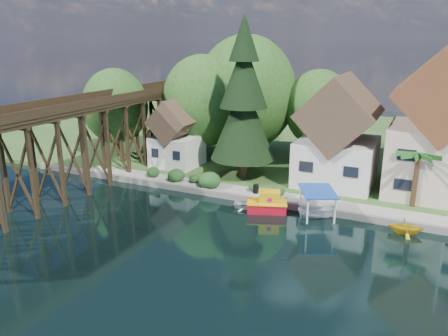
{
  "coord_description": "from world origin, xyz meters",
  "views": [
    {
      "loc": [
        14.85,
        -27.72,
        14.74
      ],
      "look_at": [
        -1.0,
        6.0,
        3.69
      ],
      "focal_mm": 35.0,
      "sensor_mm": 36.0,
      "label": 1
    }
  ],
  "objects_px": {
    "boat_canopy": "(317,206)",
    "tugboat": "(268,203)",
    "conifer": "(243,102)",
    "palm_tree": "(418,157)",
    "house_left": "(338,138)",
    "shed": "(177,137)",
    "boat_yellow": "(406,225)",
    "boat_white_a": "(253,204)",
    "trestle_bridge": "(86,136)",
    "house_center": "(439,133)"
  },
  "relations": [
    {
      "from": "house_left",
      "to": "palm_tree",
      "type": "xyz_separation_m",
      "value": [
        7.58,
        -3.89,
        -0.11
      ]
    },
    {
      "from": "boat_yellow",
      "to": "boat_canopy",
      "type": "bearing_deg",
      "value": 82.41
    },
    {
      "from": "trestle_bridge",
      "to": "palm_tree",
      "type": "height_order",
      "value": "trestle_bridge"
    },
    {
      "from": "trestle_bridge",
      "to": "tugboat",
      "type": "height_order",
      "value": "trestle_bridge"
    },
    {
      "from": "conifer",
      "to": "boat_canopy",
      "type": "relative_size",
      "value": 3.54
    },
    {
      "from": "house_left",
      "to": "tugboat",
      "type": "distance_m",
      "value": 11.14
    },
    {
      "from": "house_center",
      "to": "shed",
      "type": "xyz_separation_m",
      "value": [
        -27.0,
        -2.0,
        -2.59
      ]
    },
    {
      "from": "trestle_bridge",
      "to": "boat_canopy",
      "type": "relative_size",
      "value": 9.36
    },
    {
      "from": "tugboat",
      "to": "palm_tree",
      "type": "bearing_deg",
      "value": 25.52
    },
    {
      "from": "house_left",
      "to": "shed",
      "type": "height_order",
      "value": "house_left"
    },
    {
      "from": "house_left",
      "to": "palm_tree",
      "type": "distance_m",
      "value": 8.52
    },
    {
      "from": "trestle_bridge",
      "to": "boat_canopy",
      "type": "height_order",
      "value": "trestle_bridge"
    },
    {
      "from": "trestle_bridge",
      "to": "tugboat",
      "type": "xyz_separation_m",
      "value": [
        18.98,
        1.4,
        -4.59
      ]
    },
    {
      "from": "house_left",
      "to": "palm_tree",
      "type": "height_order",
      "value": "house_left"
    },
    {
      "from": "house_left",
      "to": "shed",
      "type": "distance_m",
      "value": 18.11
    },
    {
      "from": "boat_white_a",
      "to": "trestle_bridge",
      "type": "bearing_deg",
      "value": 81.05
    },
    {
      "from": "shed",
      "to": "boat_canopy",
      "type": "height_order",
      "value": "shed"
    },
    {
      "from": "boat_canopy",
      "to": "tugboat",
      "type": "bearing_deg",
      "value": -175.54
    },
    {
      "from": "conifer",
      "to": "boat_yellow",
      "type": "bearing_deg",
      "value": -22.14
    },
    {
      "from": "house_center",
      "to": "boat_yellow",
      "type": "xyz_separation_m",
      "value": [
        -1.64,
        -9.62,
        -5.72
      ]
    },
    {
      "from": "house_center",
      "to": "boat_canopy",
      "type": "bearing_deg",
      "value": -132.25
    },
    {
      "from": "shed",
      "to": "conifer",
      "type": "distance_m",
      "value": 9.83
    },
    {
      "from": "boat_white_a",
      "to": "boat_yellow",
      "type": "xyz_separation_m",
      "value": [
        12.83,
        0.06,
        0.33
      ]
    },
    {
      "from": "conifer",
      "to": "boat_canopy",
      "type": "height_order",
      "value": "conifer"
    },
    {
      "from": "conifer",
      "to": "boat_white_a",
      "type": "bearing_deg",
      "value": -60.16
    },
    {
      "from": "trestle_bridge",
      "to": "tugboat",
      "type": "distance_m",
      "value": 19.58
    },
    {
      "from": "tugboat",
      "to": "boat_canopy",
      "type": "height_order",
      "value": "boat_canopy"
    },
    {
      "from": "house_center",
      "to": "tugboat",
      "type": "bearing_deg",
      "value": -142.67
    },
    {
      "from": "palm_tree",
      "to": "boat_canopy",
      "type": "xyz_separation_m",
      "value": [
        -7.3,
        -5.2,
        -3.94
      ]
    },
    {
      "from": "house_left",
      "to": "tugboat",
      "type": "bearing_deg",
      "value": -113.07
    },
    {
      "from": "house_left",
      "to": "boat_canopy",
      "type": "relative_size",
      "value": 2.33
    },
    {
      "from": "tugboat",
      "to": "boat_yellow",
      "type": "height_order",
      "value": "tugboat"
    },
    {
      "from": "shed",
      "to": "boat_yellow",
      "type": "relative_size",
      "value": 2.99
    },
    {
      "from": "shed",
      "to": "boat_canopy",
      "type": "bearing_deg",
      "value": -22.54
    },
    {
      "from": "boat_yellow",
      "to": "house_left",
      "type": "bearing_deg",
      "value": 31.58
    },
    {
      "from": "palm_tree",
      "to": "boat_canopy",
      "type": "distance_m",
      "value": 9.79
    },
    {
      "from": "boat_white_a",
      "to": "boat_canopy",
      "type": "height_order",
      "value": "boat_canopy"
    },
    {
      "from": "boat_yellow",
      "to": "shed",
      "type": "bearing_deg",
      "value": 65.94
    },
    {
      "from": "boat_white_a",
      "to": "boat_canopy",
      "type": "relative_size",
      "value": 0.75
    },
    {
      "from": "shed",
      "to": "tugboat",
      "type": "relative_size",
      "value": 1.99
    },
    {
      "from": "palm_tree",
      "to": "boat_yellow",
      "type": "xyz_separation_m",
      "value": [
        -0.22,
        -5.23,
        -4.34
      ]
    },
    {
      "from": "house_left",
      "to": "boat_white_a",
      "type": "height_order",
      "value": "house_left"
    },
    {
      "from": "boat_canopy",
      "to": "shed",
      "type": "bearing_deg",
      "value": 157.46
    },
    {
      "from": "shed",
      "to": "house_center",
      "type": "bearing_deg",
      "value": 4.24
    },
    {
      "from": "shed",
      "to": "house_left",
      "type": "bearing_deg",
      "value": 4.77
    },
    {
      "from": "trestle_bridge",
      "to": "shed",
      "type": "relative_size",
      "value": 5.63
    },
    {
      "from": "trestle_bridge",
      "to": "conifer",
      "type": "distance_m",
      "value": 16.36
    },
    {
      "from": "tugboat",
      "to": "boat_yellow",
      "type": "bearing_deg",
      "value": 1.53
    },
    {
      "from": "house_center",
      "to": "conifer",
      "type": "height_order",
      "value": "conifer"
    },
    {
      "from": "house_left",
      "to": "boat_yellow",
      "type": "xyz_separation_m",
      "value": [
        7.36,
        -9.12,
        -4.45
      ]
    }
  ]
}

